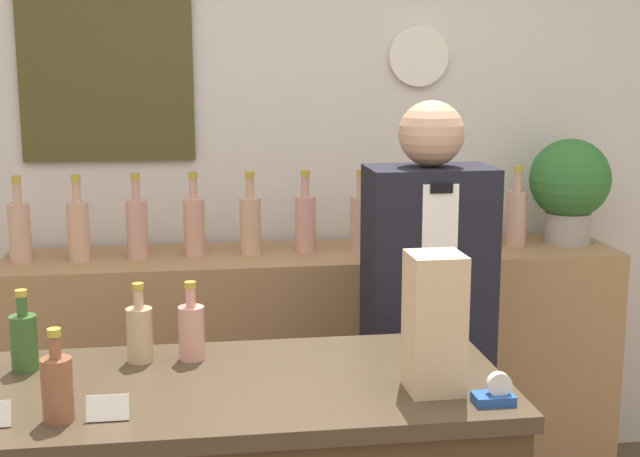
# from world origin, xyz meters

# --- Properties ---
(back_wall) EXTENTS (5.20, 0.09, 2.70)m
(back_wall) POSITION_xyz_m (-0.01, 2.00, 1.35)
(back_wall) COLOR silver
(back_wall) RESTS_ON ground_plane
(back_shelf) EXTENTS (2.31, 0.45, 0.98)m
(back_shelf) POSITION_xyz_m (0.18, 1.71, 0.49)
(back_shelf) COLOR #9E754C
(back_shelf) RESTS_ON ground_plane
(shopkeeper) EXTENTS (0.40, 0.25, 1.58)m
(shopkeeper) POSITION_xyz_m (0.46, 1.15, 0.79)
(shopkeeper) COLOR black
(shopkeeper) RESTS_ON ground_plane
(potted_plant) EXTENTS (0.32, 0.32, 0.41)m
(potted_plant) POSITION_xyz_m (1.19, 1.74, 1.22)
(potted_plant) COLOR #9E998E
(potted_plant) RESTS_ON back_shelf
(paper_bag) EXTENTS (0.13, 0.13, 0.33)m
(paper_bag) POSITION_xyz_m (0.26, 0.37, 1.11)
(paper_bag) COLOR tan
(paper_bag) RESTS_ON display_counter
(tape_dispenser) EXTENTS (0.09, 0.06, 0.07)m
(tape_dispenser) POSITION_xyz_m (0.38, 0.28, 0.97)
(tape_dispenser) COLOR #1E4799
(tape_dispenser) RESTS_ON display_counter
(price_card_right) EXTENTS (0.09, 0.02, 0.06)m
(price_card_right) POSITION_xyz_m (-0.48, 0.30, 0.97)
(price_card_right) COLOR white
(price_card_right) RESTS_ON display_counter
(counter_bottle_1) EXTENTS (0.07, 0.07, 0.21)m
(counter_bottle_1) POSITION_xyz_m (-0.71, 0.65, 1.02)
(counter_bottle_1) COLOR #325A27
(counter_bottle_1) RESTS_ON display_counter
(counter_bottle_2) EXTENTS (0.07, 0.07, 0.21)m
(counter_bottle_2) POSITION_xyz_m (-0.58, 0.32, 1.02)
(counter_bottle_2) COLOR brown
(counter_bottle_2) RESTS_ON display_counter
(counter_bottle_3) EXTENTS (0.07, 0.07, 0.21)m
(counter_bottle_3) POSITION_xyz_m (-0.42, 0.68, 1.02)
(counter_bottle_3) COLOR tan
(counter_bottle_3) RESTS_ON display_counter
(counter_bottle_4) EXTENTS (0.07, 0.07, 0.21)m
(counter_bottle_4) POSITION_xyz_m (-0.29, 0.68, 1.02)
(counter_bottle_4) COLOR tan
(counter_bottle_4) RESTS_ON display_counter
(shelf_bottle_0) EXTENTS (0.08, 0.08, 0.31)m
(shelf_bottle_0) POSITION_xyz_m (-0.90, 1.71, 1.10)
(shelf_bottle_0) COLOR tan
(shelf_bottle_0) RESTS_ON back_shelf
(shelf_bottle_1) EXTENTS (0.08, 0.08, 0.31)m
(shelf_bottle_1) POSITION_xyz_m (-0.69, 1.70, 1.10)
(shelf_bottle_1) COLOR tan
(shelf_bottle_1) RESTS_ON back_shelf
(shelf_bottle_2) EXTENTS (0.08, 0.08, 0.31)m
(shelf_bottle_2) POSITION_xyz_m (-0.48, 1.71, 1.10)
(shelf_bottle_2) COLOR tan
(shelf_bottle_2) RESTS_ON back_shelf
(shelf_bottle_3) EXTENTS (0.08, 0.08, 0.31)m
(shelf_bottle_3) POSITION_xyz_m (-0.28, 1.72, 1.10)
(shelf_bottle_3) COLOR tan
(shelf_bottle_3) RESTS_ON back_shelf
(shelf_bottle_4) EXTENTS (0.08, 0.08, 0.31)m
(shelf_bottle_4) POSITION_xyz_m (-0.07, 1.71, 1.10)
(shelf_bottle_4) COLOR tan
(shelf_bottle_4) RESTS_ON back_shelf
(shelf_bottle_5) EXTENTS (0.08, 0.08, 0.31)m
(shelf_bottle_5) POSITION_xyz_m (0.14, 1.72, 1.10)
(shelf_bottle_5) COLOR tan
(shelf_bottle_5) RESTS_ON back_shelf
(shelf_bottle_6) EXTENTS (0.08, 0.08, 0.31)m
(shelf_bottle_6) POSITION_xyz_m (0.35, 1.70, 1.10)
(shelf_bottle_6) COLOR tan
(shelf_bottle_6) RESTS_ON back_shelf
(shelf_bottle_7) EXTENTS (0.08, 0.08, 0.31)m
(shelf_bottle_7) POSITION_xyz_m (0.55, 1.72, 1.10)
(shelf_bottle_7) COLOR tan
(shelf_bottle_7) RESTS_ON back_shelf
(shelf_bottle_8) EXTENTS (0.08, 0.08, 0.31)m
(shelf_bottle_8) POSITION_xyz_m (0.76, 1.73, 1.10)
(shelf_bottle_8) COLOR tan
(shelf_bottle_8) RESTS_ON back_shelf
(shelf_bottle_9) EXTENTS (0.08, 0.08, 0.31)m
(shelf_bottle_9) POSITION_xyz_m (0.97, 1.72, 1.10)
(shelf_bottle_9) COLOR tan
(shelf_bottle_9) RESTS_ON back_shelf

